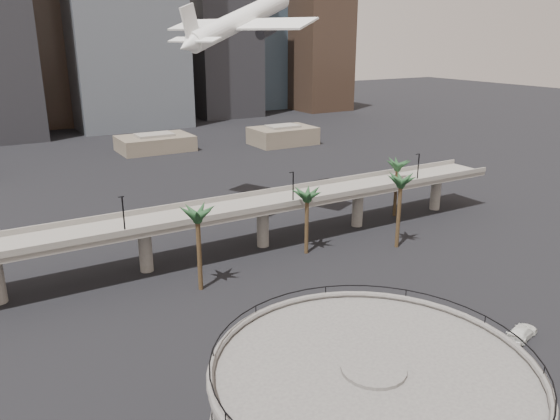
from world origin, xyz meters
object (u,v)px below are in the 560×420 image
overpass (207,218)px  airborne_jet (241,20)px  car_a (360,391)px  car_c (522,332)px  car_b (370,321)px

overpass → airborne_jet: 39.99m
overpass → car_a: overpass is taller
airborne_jet → car_c: size_ratio=5.89×
overpass → airborne_jet: size_ratio=3.85×
overpass → airborne_jet: (15.87, 16.81, 32.63)m
overpass → car_c: (24.16, -45.23, -6.51)m
car_b → airborne_jet: bearing=4.7°
overpass → airborne_jet: airborne_jet is taller
car_a → car_c: (25.56, -1.17, 0.12)m
airborne_jet → car_a: airborne_jet is taller
airborne_jet → car_a: bearing=-131.7°
car_a → car_c: car_c is taller
car_b → car_a: bearing=148.7°
overpass → car_c: 51.69m
car_a → car_b: size_ratio=1.04×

